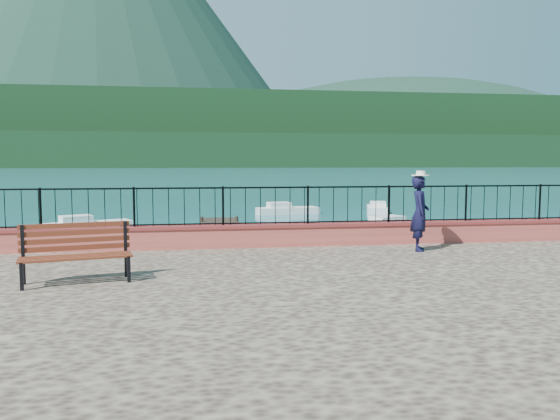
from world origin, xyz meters
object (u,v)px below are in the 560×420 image
object	(u,v)px
boat_5	(377,206)
boat_4	(288,208)
boat_1	(419,231)
boat_2	(397,223)
person	(420,213)
boat_3	(89,222)
park_bench	(77,266)
boat_0	(179,251)

from	to	relation	value
boat_5	boat_4	bearing A→B (deg)	106.84
boat_1	boat_2	distance (m)	2.94
boat_1	boat_5	bearing A→B (deg)	111.63
person	boat_3	distance (m)	18.59
park_bench	boat_5	bearing A→B (deg)	47.60
person	boat_4	world-z (taller)	person
boat_3	boat_4	world-z (taller)	same
boat_0	boat_1	size ratio (longest dim) A/B	0.96
boat_3	park_bench	bearing A→B (deg)	-105.47
boat_2	boat_3	world-z (taller)	same
park_bench	boat_3	bearing A→B (deg)	87.37
boat_1	park_bench	bearing A→B (deg)	-101.58
park_bench	boat_3	world-z (taller)	park_bench
boat_0	boat_1	distance (m)	10.88
person	boat_5	xyz separation A→B (m)	(6.49, 22.06, -1.73)
park_bench	boat_5	size ratio (longest dim) A/B	0.62
person	boat_3	world-z (taller)	person
park_bench	boat_1	bearing A→B (deg)	33.43
boat_0	boat_3	distance (m)	10.48
park_bench	boat_0	distance (m)	8.41
boat_0	boat_5	bearing A→B (deg)	16.13
boat_3	boat_2	bearing A→B (deg)	-35.11
boat_2	boat_5	bearing A→B (deg)	54.18
boat_3	person	bearing A→B (deg)	-80.22
boat_2	boat_4	xyz separation A→B (m)	(-3.82, 9.44, 0.00)
person	boat_3	xyz separation A→B (m)	(-10.66, 15.14, -1.73)
boat_2	boat_3	size ratio (longest dim) A/B	1.05
boat_2	boat_5	world-z (taller)	same
park_bench	boat_5	xyz separation A→B (m)	(14.08, 24.52, -1.12)
park_bench	boat_0	xyz separation A→B (m)	(1.55, 8.19, -1.12)
boat_1	boat_3	size ratio (longest dim) A/B	1.00
boat_0	boat_2	bearing A→B (deg)	-2.73
park_bench	person	size ratio (longest dim) A/B	1.09
boat_0	boat_4	world-z (taller)	same
boat_4	boat_0	bearing A→B (deg)	-121.66
boat_2	boat_5	size ratio (longest dim) A/B	1.32
boat_0	boat_2	world-z (taller)	same
boat_5	boat_2	bearing A→B (deg)	-176.77
boat_3	boat_5	xyz separation A→B (m)	(17.15, 6.92, 0.00)
boat_2	boat_4	bearing A→B (deg)	89.50
boat_0	boat_5	world-z (taller)	same
person	boat_4	distance (m)	22.09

